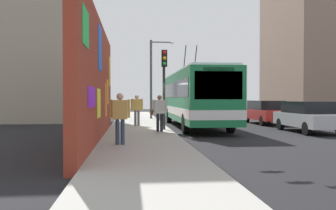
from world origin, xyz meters
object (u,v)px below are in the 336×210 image
Objects in this scene: traffic_light at (164,76)px; city_bus at (195,96)px; pedestrian_midblock at (137,107)px; parked_car_red at (266,112)px; pedestrian_at_curb at (159,110)px; parked_car_silver at (308,116)px; pedestrian_near_wall at (120,114)px; street_lamp at (154,73)px.

city_bus is at bearing -32.20° from traffic_light.
parked_car_red is at bearing -73.40° from pedestrian_midblock.
city_bus is at bearing -28.94° from pedestrian_at_curb.
parked_car_silver is 10.83m from pedestrian_near_wall.
street_lamp is at bearing -0.71° from traffic_light.
traffic_light reaches higher than pedestrian_at_curb.
street_lamp reaches higher than pedestrian_near_wall.
pedestrian_at_curb is 0.98× the size of pedestrian_near_wall.
pedestrian_midblock reaches higher than parked_car_red.
traffic_light reaches higher than pedestrian_near_wall.
parked_car_red is (6.00, -0.00, 0.00)m from parked_car_silver.
pedestrian_near_wall is (-9.33, 4.20, -0.65)m from city_bus.
street_lamp reaches higher than pedestrian_at_curb.
parked_car_red is at bearing -68.55° from city_bus.
pedestrian_at_curb is (-4.47, 2.47, -0.67)m from city_bus.
street_lamp reaches higher than parked_car_silver.
street_lamp is at bearing 16.10° from city_bus.
street_lamp is at bearing -10.93° from pedestrian_midblock.
pedestrian_midblock is 8.81m from pedestrian_near_wall.
parked_car_silver is at bearing -60.28° from pedestrian_near_wall.
traffic_light is at bearing -16.89° from pedestrian_at_curb.
parked_car_red is 9.06m from pedestrian_midblock.
traffic_light is 10.45m from street_lamp.
pedestrian_midblock is at bearing -4.72° from pedestrian_near_wall.
parked_car_silver is 0.98× the size of parked_car_red.
traffic_light is (5.91, -2.05, 1.67)m from pedestrian_near_wall.
pedestrian_midblock reaches higher than pedestrian_near_wall.
traffic_light is (1.05, -0.32, 1.70)m from pedestrian_at_curb.
city_bus reaches higher than pedestrian_at_curb.
parked_car_silver is 0.77× the size of street_lamp.
pedestrian_midblock is at bearing 106.60° from parked_car_red.
traffic_light is 0.66× the size of street_lamp.
street_lamp is (10.96, 7.22, 2.88)m from parked_car_silver.
pedestrian_midblock is (3.41, 8.68, 0.38)m from parked_car_silver.
parked_car_silver is 7.69m from pedestrian_at_curb.
pedestrian_at_curb is (-6.51, 7.67, 0.34)m from parked_car_red.
parked_car_silver is at bearing -146.62° from street_lamp.
pedestrian_near_wall is (-5.37, 9.40, 0.37)m from parked_car_silver.
street_lamp is (10.42, -0.13, 0.83)m from traffic_light.
traffic_light reaches higher than parked_car_red.
city_bus is 3.07× the size of traffic_light.
traffic_light is (-3.41, 2.15, 1.03)m from city_bus.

